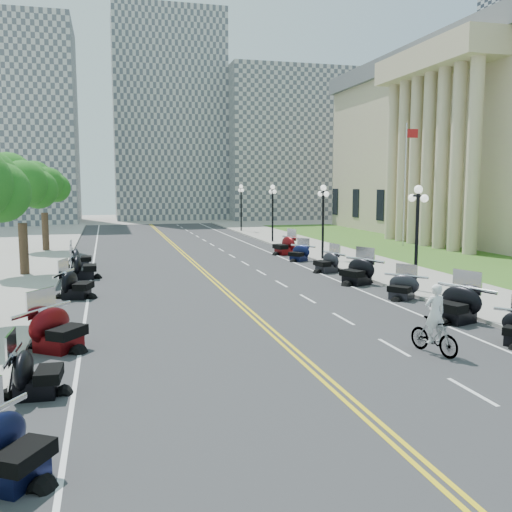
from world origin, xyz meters
TOP-DOWN VIEW (x-y plane):
  - ground at (0.00, 0.00)m, footprint 160.00×160.00m
  - road at (0.00, 10.00)m, footprint 16.00×90.00m
  - centerline_yellow_a at (-0.12, 10.00)m, footprint 0.12×90.00m
  - centerline_yellow_b at (0.12, 10.00)m, footprint 0.12×90.00m
  - edge_line_north at (6.40, 10.00)m, footprint 0.12×90.00m
  - edge_line_south at (-6.40, 10.00)m, footprint 0.12×90.00m
  - lane_dash_4 at (3.20, -8.00)m, footprint 0.12×2.00m
  - lane_dash_5 at (3.20, -4.00)m, footprint 0.12×2.00m
  - lane_dash_6 at (3.20, 0.00)m, footprint 0.12×2.00m
  - lane_dash_7 at (3.20, 4.00)m, footprint 0.12×2.00m
  - lane_dash_8 at (3.20, 8.00)m, footprint 0.12×2.00m
  - lane_dash_9 at (3.20, 12.00)m, footprint 0.12×2.00m
  - lane_dash_10 at (3.20, 16.00)m, footprint 0.12×2.00m
  - lane_dash_11 at (3.20, 20.00)m, footprint 0.12×2.00m
  - lane_dash_12 at (3.20, 24.00)m, footprint 0.12×2.00m
  - lane_dash_13 at (3.20, 28.00)m, footprint 0.12×2.00m
  - lane_dash_14 at (3.20, 32.00)m, footprint 0.12×2.00m
  - lane_dash_15 at (3.20, 36.00)m, footprint 0.12×2.00m
  - lane_dash_16 at (3.20, 40.00)m, footprint 0.12×2.00m
  - lane_dash_17 at (3.20, 44.00)m, footprint 0.12×2.00m
  - lane_dash_18 at (3.20, 48.00)m, footprint 0.12×2.00m
  - lane_dash_19 at (3.20, 52.00)m, footprint 0.12×2.00m
  - sidewalk_north at (10.50, 10.00)m, footprint 5.00×90.00m
  - sidewalk_south at (-10.50, 10.00)m, footprint 5.00×90.00m
  - lawn at (17.50, 18.00)m, footprint 9.00×60.00m
  - distant_block_a at (-18.00, 62.00)m, footprint 18.00×14.00m
  - distant_block_b at (4.00, 68.00)m, footprint 16.00×12.00m
  - distant_block_c at (22.00, 65.00)m, footprint 20.00×14.00m
  - street_lamp_2 at (8.60, 4.00)m, footprint 0.50×1.20m
  - street_lamp_3 at (8.60, 16.00)m, footprint 0.50×1.20m
  - street_lamp_4 at (8.60, 28.00)m, footprint 0.50×1.20m
  - street_lamp_5 at (8.60, 40.00)m, footprint 0.50×1.20m
  - flagpole at (18.00, 22.00)m, footprint 1.10×0.20m
  - tree_3 at (-10.00, 14.00)m, footprint 4.80×4.80m
  - tree_4 at (-10.00, 26.00)m, footprint 4.80×4.80m
  - motorcycle_n_5 at (7.05, -1.54)m, footprint 2.82×2.82m
  - motorcycle_n_6 at (7.26, 2.86)m, footprint 2.51×2.51m
  - motorcycle_n_7 at (6.93, 6.90)m, footprint 2.89×2.89m
  - motorcycle_n_8 at (6.94, 11.09)m, footprint 2.28×2.28m
  - motorcycle_n_9 at (6.96, 16.18)m, footprint 2.45×2.45m
  - motorcycle_n_10 at (7.11, 19.82)m, footprint 2.63×2.63m
  - motorcycle_s_3 at (-7.24, -9.78)m, footprint 2.71×2.71m
  - motorcycle_s_4 at (-7.26, -5.52)m, footprint 1.97×1.97m
  - motorcycle_s_5 at (-7.03, -1.62)m, footprint 3.07×3.07m
  - motorcycle_s_7 at (-6.89, 6.79)m, footprint 2.59×2.59m
  - motorcycle_s_8 at (-6.78, 12.27)m, footprint 2.22×2.22m
  - motorcycle_s_9 at (-7.09, 16.78)m, footprint 1.99×1.99m
  - bicycle at (4.04, -4.92)m, footprint 1.01×1.93m
  - cyclist_rider at (4.04, -4.92)m, footprint 0.66×0.44m

SIDE VIEW (x-z plane):
  - ground at x=0.00m, z-range 0.00..0.00m
  - road at x=0.00m, z-range 0.00..0.01m
  - centerline_yellow_a at x=-0.12m, z-range 0.01..0.01m
  - centerline_yellow_b at x=0.12m, z-range 0.01..0.01m
  - edge_line_north at x=6.40m, z-range 0.01..0.01m
  - edge_line_south at x=-6.40m, z-range 0.01..0.01m
  - lane_dash_4 at x=3.20m, z-range 0.01..0.01m
  - lane_dash_5 at x=3.20m, z-range 0.01..0.01m
  - lane_dash_6 at x=3.20m, z-range 0.01..0.01m
  - lane_dash_7 at x=3.20m, z-range 0.01..0.01m
  - lane_dash_8 at x=3.20m, z-range 0.01..0.01m
  - lane_dash_9 at x=3.20m, z-range 0.01..0.01m
  - lane_dash_10 at x=3.20m, z-range 0.01..0.01m
  - lane_dash_11 at x=3.20m, z-range 0.01..0.01m
  - lane_dash_12 at x=3.20m, z-range 0.01..0.01m
  - lane_dash_13 at x=3.20m, z-range 0.01..0.01m
  - lane_dash_14 at x=3.20m, z-range 0.01..0.01m
  - lane_dash_15 at x=3.20m, z-range 0.01..0.01m
  - lane_dash_16 at x=3.20m, z-range 0.01..0.01m
  - lane_dash_17 at x=3.20m, z-range 0.01..0.01m
  - lane_dash_18 at x=3.20m, z-range 0.01..0.01m
  - lane_dash_19 at x=3.20m, z-range 0.01..0.01m
  - lawn at x=17.50m, z-range 0.00..0.10m
  - sidewalk_north at x=10.50m, z-range 0.00..0.15m
  - sidewalk_south at x=-10.50m, z-range 0.00..0.15m
  - bicycle at x=4.04m, z-range 0.00..1.11m
  - motorcycle_n_9 at x=6.96m, z-range 0.00..1.24m
  - motorcycle_n_6 at x=7.26m, z-range 0.00..1.25m
  - motorcycle_s_4 at x=-7.26m, z-range 0.00..1.32m
  - motorcycle_n_8 at x=6.94m, z-range 0.00..1.36m
  - motorcycle_s_9 at x=-7.09m, z-range 0.00..1.38m
  - motorcycle_s_3 at x=-7.24m, z-range 0.00..1.38m
  - motorcycle_s_7 at x=-6.89m, z-range 0.00..1.44m
  - motorcycle_s_8 at x=-6.78m, z-range 0.00..1.53m
  - motorcycle_n_10 at x=7.11m, z-range 0.00..1.53m
  - motorcycle_s_5 at x=-7.03m, z-range 0.00..1.53m
  - motorcycle_n_7 at x=6.93m, z-range 0.00..1.54m
  - motorcycle_n_5 at x=7.05m, z-range 0.00..1.55m
  - cyclist_rider at x=4.04m, z-range 1.11..2.93m
  - street_lamp_2 at x=8.60m, z-range 0.15..5.05m
  - street_lamp_3 at x=8.60m, z-range 0.15..5.05m
  - street_lamp_4 at x=8.60m, z-range 0.15..5.05m
  - street_lamp_5 at x=8.60m, z-range 0.15..5.05m
  - tree_3 at x=-10.00m, z-range 0.15..9.35m
  - tree_4 at x=-10.00m, z-range 0.15..9.35m
  - flagpole at x=18.00m, z-range 0.00..10.00m
  - distant_block_c at x=22.00m, z-range 0.00..22.00m
  - distant_block_a at x=-18.00m, z-range 0.00..26.00m
  - distant_block_b at x=4.00m, z-range 0.00..30.00m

